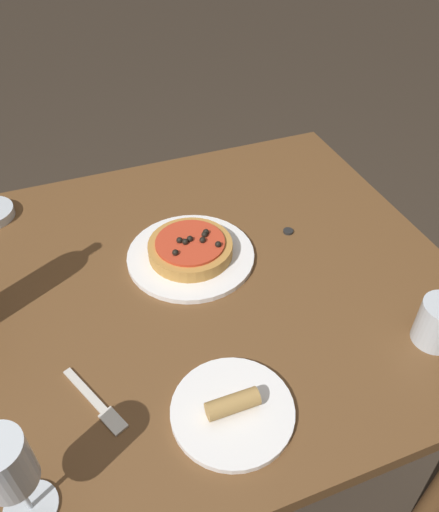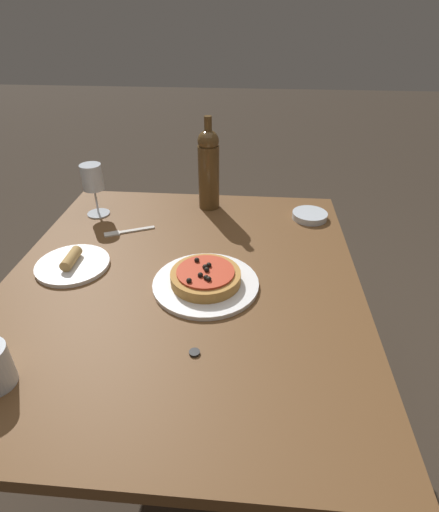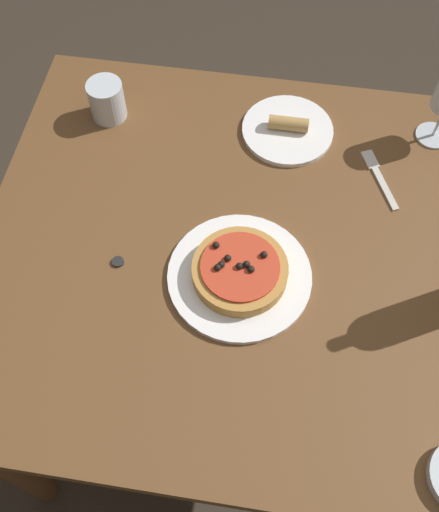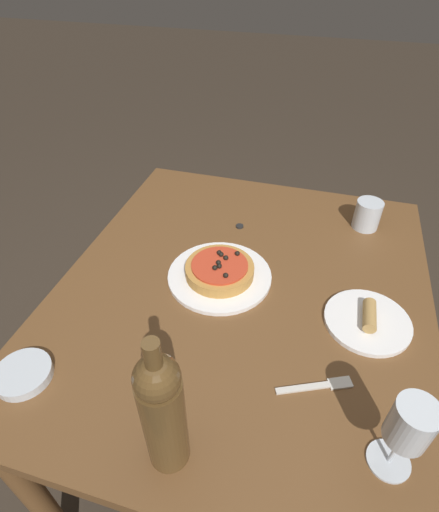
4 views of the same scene
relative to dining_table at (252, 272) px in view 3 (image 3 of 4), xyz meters
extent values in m
plane|color=#382D23|center=(0.00, 0.00, -0.66)|extent=(14.00, 14.00, 0.00)
cube|color=brown|center=(0.00, 0.00, 0.08)|extent=(1.12, 0.97, 0.03)
cylinder|color=brown|center=(0.50, 0.43, -0.30)|extent=(0.06, 0.06, 0.73)
cylinder|color=brown|center=(-0.50, 0.43, -0.30)|extent=(0.06, 0.06, 0.73)
cylinder|color=brown|center=(-0.50, -0.43, -0.30)|extent=(0.06, 0.06, 0.73)
cylinder|color=white|center=(-0.02, -0.07, 0.11)|extent=(0.28, 0.28, 0.01)
cylinder|color=#BC843D|center=(-0.02, -0.07, 0.13)|extent=(0.19, 0.19, 0.03)
cylinder|color=red|center=(-0.02, -0.07, 0.14)|extent=(0.15, 0.15, 0.01)
sphere|color=black|center=(0.02, -0.04, 0.15)|extent=(0.01, 0.01, 0.01)
sphere|color=black|center=(0.00, -0.08, 0.15)|extent=(0.01, 0.01, 0.01)
sphere|color=black|center=(-0.06, -0.08, 0.15)|extent=(0.01, 0.01, 0.01)
sphere|color=black|center=(-0.06, -0.08, 0.15)|extent=(0.01, 0.01, 0.01)
sphere|color=black|center=(-0.01, -0.07, 0.15)|extent=(0.01, 0.01, 0.01)
sphere|color=black|center=(-0.02, -0.07, 0.15)|extent=(0.01, 0.01, 0.01)
sphere|color=black|center=(-0.07, -0.03, 0.15)|extent=(0.01, 0.01, 0.01)
sphere|color=black|center=(-0.05, -0.06, 0.15)|extent=(0.01, 0.01, 0.01)
cylinder|color=silver|center=(0.36, 0.36, 0.10)|extent=(0.08, 0.08, 0.00)
cylinder|color=silver|center=(0.36, 0.36, 0.15)|extent=(0.01, 0.01, 0.09)
cylinder|color=silver|center=(-0.38, 0.31, 0.15)|extent=(0.08, 0.08, 0.09)
cube|color=beige|center=(0.26, 0.19, 0.10)|extent=(0.06, 0.11, 0.00)
cube|color=beige|center=(0.22, 0.27, 0.10)|extent=(0.04, 0.06, 0.00)
cylinder|color=white|center=(0.04, 0.32, 0.11)|extent=(0.21, 0.21, 0.01)
cylinder|color=#B2894C|center=(0.04, 0.32, 0.13)|extent=(0.09, 0.03, 0.03)
cylinder|color=black|center=(-0.27, -0.07, 0.10)|extent=(0.02, 0.02, 0.01)
camera|label=1|loc=(0.21, 0.72, 0.85)|focal=35.00mm
camera|label=2|loc=(-0.87, -0.18, 0.75)|focal=28.00mm
camera|label=3|loc=(0.02, -0.62, 1.14)|focal=42.00mm
camera|label=4|loc=(0.75, 0.15, 0.85)|focal=28.00mm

